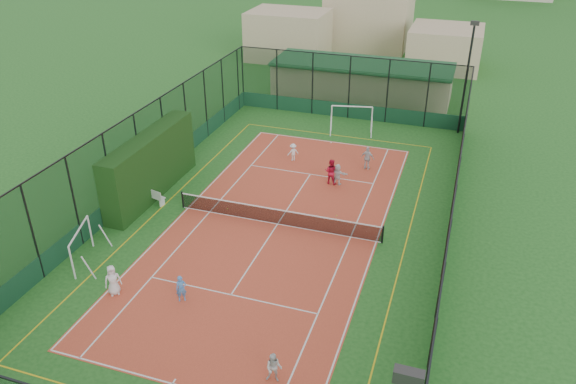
% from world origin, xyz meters
% --- Properties ---
extents(ground, '(300.00, 300.00, 0.00)m').
position_xyz_m(ground, '(0.00, 0.00, 0.00)').
color(ground, '#1E551D').
rests_on(ground, ground).
extents(court_slab, '(11.17, 23.97, 0.01)m').
position_xyz_m(court_slab, '(0.00, 0.00, 0.01)').
color(court_slab, '#AD3A26').
rests_on(court_slab, ground).
extents(tennis_net, '(11.67, 0.12, 1.06)m').
position_xyz_m(tennis_net, '(0.00, 0.00, 0.53)').
color(tennis_net, black).
rests_on(tennis_net, ground).
extents(perimeter_fence, '(18.12, 34.12, 5.00)m').
position_xyz_m(perimeter_fence, '(0.00, 0.00, 2.50)').
color(perimeter_fence, black).
rests_on(perimeter_fence, ground).
extents(floodlight_ne, '(0.60, 0.26, 8.25)m').
position_xyz_m(floodlight_ne, '(8.60, 16.60, 4.12)').
color(floodlight_ne, black).
rests_on(floodlight_ne, ground).
extents(clubhouse, '(15.20, 7.20, 3.15)m').
position_xyz_m(clubhouse, '(0.00, 22.00, 1.57)').
color(clubhouse, tan).
rests_on(clubhouse, ground).
extents(hedge_left, '(1.29, 8.58, 3.75)m').
position_xyz_m(hedge_left, '(-8.30, 1.01, 1.88)').
color(hedge_left, black).
rests_on(hedge_left, ground).
extents(white_bench, '(1.86, 0.93, 1.01)m').
position_xyz_m(white_bench, '(-7.80, -0.00, 0.50)').
color(white_bench, white).
rests_on(white_bench, ground).
extents(futsal_goal_near, '(2.95, 1.67, 1.83)m').
position_xyz_m(futsal_goal_near, '(-7.92, -6.32, 0.92)').
color(futsal_goal_near, white).
rests_on(futsal_goal_near, ground).
extents(futsal_goal_far, '(3.23, 1.52, 2.01)m').
position_xyz_m(futsal_goal_far, '(0.88, 14.25, 1.00)').
color(futsal_goal_far, white).
rests_on(futsal_goal_far, ground).
extents(child_near_left, '(0.87, 0.86, 1.52)m').
position_xyz_m(child_near_left, '(-5.08, -7.98, 0.77)').
color(child_near_left, white).
rests_on(child_near_left, court_slab).
extents(child_near_mid, '(0.56, 0.52, 1.29)m').
position_xyz_m(child_near_mid, '(-1.93, -7.43, 0.66)').
color(child_near_mid, '#4987D1').
rests_on(child_near_mid, court_slab).
extents(child_near_right, '(0.69, 0.57, 1.29)m').
position_xyz_m(child_near_right, '(3.56, -10.51, 0.65)').
color(child_near_right, silver).
rests_on(child_near_right, court_slab).
extents(child_far_left, '(0.89, 0.85, 1.21)m').
position_xyz_m(child_far_left, '(-1.71, 8.04, 0.62)').
color(child_far_left, white).
rests_on(child_far_left, court_slab).
extents(child_far_right, '(0.95, 0.50, 1.55)m').
position_xyz_m(child_far_right, '(3.30, 8.33, 0.79)').
color(child_far_right, silver).
rests_on(child_far_right, court_slab).
extents(child_far_back, '(1.29, 0.51, 1.36)m').
position_xyz_m(child_far_back, '(1.97, 5.63, 0.69)').
color(child_far_back, silver).
rests_on(child_far_back, court_slab).
extents(coach, '(0.83, 0.66, 1.63)m').
position_xyz_m(coach, '(1.55, 5.61, 0.82)').
color(coach, red).
rests_on(coach, court_slab).
extents(tennis_balls, '(6.24, 1.30, 0.07)m').
position_xyz_m(tennis_balls, '(-0.79, 1.26, 0.04)').
color(tennis_balls, '#CCE033').
rests_on(tennis_balls, court_slab).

